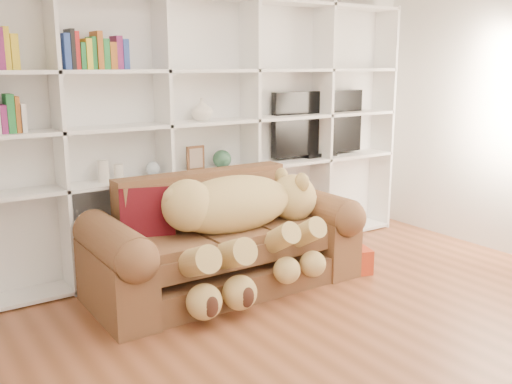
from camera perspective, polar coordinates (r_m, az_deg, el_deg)
floor at (r=3.78m, az=13.74°, el=-16.30°), size 5.00×5.00×0.00m
wall_back at (r=5.32m, az=-5.82°, el=7.69°), size 5.00×0.02×2.70m
bookshelf at (r=5.10m, az=-7.47°, el=6.93°), size 4.43×0.35×2.40m
sofa at (r=4.70m, az=-3.30°, el=-5.41°), size 2.19×0.95×0.92m
teddy_bear at (r=4.50m, az=-1.57°, el=-2.50°), size 1.55×0.87×0.90m
throw_pillow at (r=4.49m, az=-10.86°, el=-2.18°), size 0.46×0.35×0.43m
gift_box at (r=5.15m, az=9.70°, el=-6.74°), size 0.34×0.33×0.22m
tv at (r=5.96m, az=6.25°, el=6.75°), size 1.14×0.18×0.67m
picture_frame at (r=5.13m, az=-6.07°, el=3.40°), size 0.18×0.03×0.22m
green_vase at (r=5.27m, az=-3.42°, el=3.30°), size 0.17×0.17×0.17m
figurine_tall at (r=4.81m, az=-15.02°, el=2.03°), size 0.11×0.11×0.18m
figurine_short at (r=4.85m, az=-13.57°, el=1.94°), size 0.09×0.09×0.14m
snow_globe at (r=4.97m, az=-10.26°, el=2.32°), size 0.12×0.12×0.12m
shelf_vase at (r=5.12m, az=-5.43°, el=8.22°), size 0.20×0.20×0.20m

